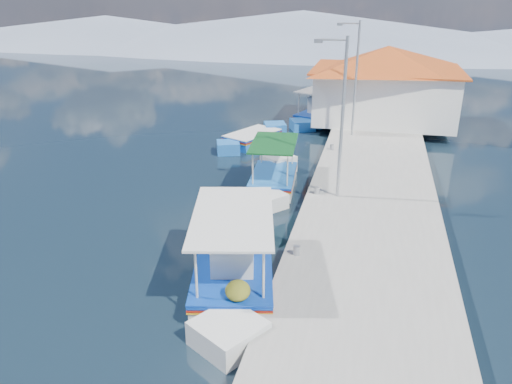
# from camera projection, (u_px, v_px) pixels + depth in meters

# --- Properties ---
(ground) EXTENTS (160.00, 160.00, 0.00)m
(ground) POSITION_uv_depth(u_px,v_px,m) (209.00, 217.00, 18.99)
(ground) COLOR black
(ground) RESTS_ON ground
(quay) EXTENTS (5.00, 44.00, 0.50)m
(quay) POSITION_uv_depth(u_px,v_px,m) (373.00, 171.00, 23.02)
(quay) COLOR gray
(quay) RESTS_ON ground
(bollards) EXTENTS (0.20, 17.20, 0.30)m
(bollards) POSITION_uv_depth(u_px,v_px,m) (326.00, 164.00, 22.65)
(bollards) COLOR #A5A8AD
(bollards) RESTS_ON quay
(main_caique) EXTENTS (3.30, 7.33, 2.48)m
(main_caique) POSITION_uv_depth(u_px,v_px,m) (235.00, 269.00, 14.55)
(main_caique) COLOR silver
(main_caique) RESTS_ON ground
(caique_green_canopy) EXTENTS (2.15, 6.02, 2.26)m
(caique_green_canopy) POSITION_uv_depth(u_px,v_px,m) (274.00, 180.00, 21.70)
(caique_green_canopy) COLOR silver
(caique_green_canopy) RESTS_ON ground
(caique_blue_hull) EXTENTS (3.22, 5.20, 1.02)m
(caique_blue_hull) POSITION_uv_depth(u_px,v_px,m) (252.00, 139.00, 27.74)
(caique_blue_hull) COLOR #1D5EAE
(caique_blue_hull) RESTS_ON ground
(caique_far) EXTENTS (3.52, 6.27, 2.35)m
(caique_far) POSITION_uv_depth(u_px,v_px,m) (321.00, 115.00, 32.33)
(caique_far) COLOR #1D5EAE
(caique_far) RESTS_ON ground
(harbor_building) EXTENTS (10.49, 10.49, 4.40)m
(harbor_building) POSITION_uv_depth(u_px,v_px,m) (386.00, 82.00, 30.10)
(harbor_building) COLOR white
(harbor_building) RESTS_ON quay
(lamp_post_near) EXTENTS (1.21, 0.14, 6.00)m
(lamp_post_near) POSITION_uv_depth(u_px,v_px,m) (340.00, 111.00, 18.36)
(lamp_post_near) COLOR #A5A8AD
(lamp_post_near) RESTS_ON quay
(lamp_post_far) EXTENTS (1.21, 0.14, 6.00)m
(lamp_post_far) POSITION_uv_depth(u_px,v_px,m) (354.00, 73.00, 26.46)
(lamp_post_far) COLOR #A5A8AD
(lamp_post_far) RESTS_ON quay
(mountain_ridge) EXTENTS (171.40, 96.00, 5.50)m
(mountain_ridge) POSITION_uv_depth(u_px,v_px,m) (388.00, 36.00, 67.22)
(mountain_ridge) COLOR gray
(mountain_ridge) RESTS_ON ground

